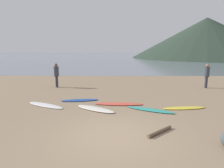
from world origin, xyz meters
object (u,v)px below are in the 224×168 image
Objects in this scene: surfboard_0 at (45,105)px; surfboard_3 at (119,104)px; surfboard_2 at (95,109)px; surfboard_5 at (184,108)px; surfboard_1 at (80,100)px; surfboard_4 at (150,110)px; person_0 at (56,73)px; driftwood_log at (160,131)px; person_1 at (207,74)px.

surfboard_0 is 0.92× the size of surfboard_3.
surfboard_5 is at bearing 35.04° from surfboard_2.
surfboard_3 reaches higher than surfboard_5.
surfboard_1 is at bearing 60.20° from surfboard_0.
person_0 is at bearing 164.29° from surfboard_4.
surfboard_2 is 1.00× the size of surfboard_5.
driftwood_log reaches higher than surfboard_2.
surfboard_1 is 1.15× the size of person_0.
surfboard_5 is 6.12m from person_1.
surfboard_4 is at bearing 45.69° from person_0.
person_1 is (3.32, 5.04, 1.00)m from surfboard_5.
person_0 reaches higher than surfboard_0.
surfboard_2 is 0.94× the size of surfboard_4.
surfboard_1 is at bearing -17.74° from person_1.
surfboard_1 reaches higher than surfboard_5.
person_1 reaches higher than surfboard_5.
person_0 is 1.01× the size of person_1.
surfboard_3 is (1.12, 0.88, -0.01)m from surfboard_2.
surfboard_1 is 1.67× the size of driftwood_log.
surfboard_1 is 0.96× the size of surfboard_5.
surfboard_2 is 1.74× the size of driftwood_log.
surfboard_3 is 1.44× the size of person_1.
surfboard_0 is 6.87m from surfboard_5.
surfboard_0 is 1.85m from surfboard_1.
surfboard_3 is at bearing 161.15° from surfboard_5.
person_0 is (-2.35, 3.78, 1.01)m from surfboard_1.
surfboard_0 is at bearing -160.95° from surfboard_4.
surfboard_0 is at bearing 169.55° from surfboard_5.
surfboard_2 reaches higher than surfboard_5.
surfboard_1 is 0.90× the size of surfboard_4.
surfboard_1 is at bearing 154.78° from surfboard_2.
driftwood_log is (5.82, -7.92, -0.99)m from person_0.
surfboard_0 is 1.09× the size of surfboard_2.
surfboard_3 reaches higher than surfboard_0.
surfboard_5 is 1.74× the size of driftwood_log.
surfboard_1 is 0.96× the size of surfboard_2.
surfboard_0 is at bearing -173.37° from surfboard_3.
surfboard_1 is at bearing 129.96° from driftwood_log.
surfboard_0 is 1.33× the size of person_1.
surfboard_3 is at bearing 32.77° from surfboard_0.
surfboard_5 is 1.20× the size of person_0.
person_0 reaches higher than surfboard_3.
person_0 is at bearing 154.15° from surfboard_2.
surfboard_0 is 1.14× the size of surfboard_1.
surfboard_4 is at bearing 87.37° from driftwood_log.
surfboard_2 is 1.20× the size of person_0.
surfboard_5 is at bearing 54.33° from person_0.
person_0 is (-4.49, 4.48, 1.01)m from surfboard_3.
surfboard_2 is at bearing -66.13° from surfboard_1.
person_1 reaches higher than surfboard_1.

